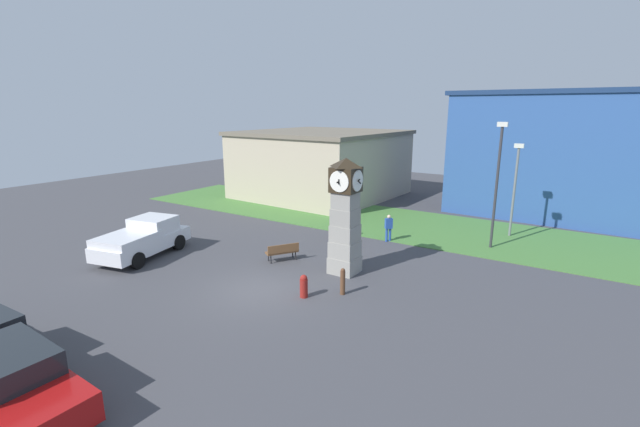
{
  "coord_description": "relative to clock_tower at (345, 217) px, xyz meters",
  "views": [
    {
      "loc": [
        11.07,
        -12.55,
        7.38
      ],
      "look_at": [
        0.81,
        3.46,
        2.67
      ],
      "focal_mm": 24.0,
      "sensor_mm": 36.0,
      "label": 1
    }
  ],
  "objects": [
    {
      "name": "ground_plane",
      "position": [
        -2.03,
        -3.65,
        -2.62
      ],
      "size": [
        70.9,
        70.9,
        0.0
      ],
      "primitive_type": "plane",
      "color": "#424247"
    },
    {
      "name": "clock_tower",
      "position": [
        0.0,
        0.0,
        0.0
      ],
      "size": [
        1.47,
        1.51,
        5.28
      ],
      "color": "gray",
      "rests_on": "ground_plane"
    },
    {
      "name": "bollard_near_tower",
      "position": [
        1.12,
        -2.14,
        -2.05
      ],
      "size": [
        0.2,
        0.2,
        1.12
      ],
      "color": "brown",
      "rests_on": "ground_plane"
    },
    {
      "name": "bollard_mid_row",
      "position": [
        -0.05,
        -3.22,
        -2.14
      ],
      "size": [
        0.32,
        0.32,
        0.95
      ],
      "color": "maroon",
      "rests_on": "ground_plane"
    },
    {
      "name": "car_by_building",
      "position": [
        -2.23,
        -12.59,
        -1.78
      ],
      "size": [
        4.61,
        2.2,
        1.65
      ],
      "color": "#A51111",
      "rests_on": "ground_plane"
    },
    {
      "name": "pickup_truck",
      "position": [
        -9.74,
        -3.59,
        -1.69
      ],
      "size": [
        3.1,
        5.33,
        1.85
      ],
      "color": "silver",
      "rests_on": "ground_plane"
    },
    {
      "name": "bench",
      "position": [
        -3.31,
        -0.37,
        -2.09
      ],
      "size": [
        1.32,
        1.63,
        0.9
      ],
      "color": "brown",
      "rests_on": "ground_plane"
    },
    {
      "name": "pedestrian_near_bench",
      "position": [
        -0.21,
        5.41,
        -1.74
      ],
      "size": [
        0.45,
        0.45,
        1.55
      ],
      "color": "#264CA5",
      "rests_on": "ground_plane"
    },
    {
      "name": "pedestrian_crossing_lot",
      "position": [
        -2.87,
        4.18,
        -1.66
      ],
      "size": [
        0.4,
        0.47,
        1.68
      ],
      "color": "red",
      "rests_on": "ground_plane"
    },
    {
      "name": "street_lamp_near_road",
      "position": [
        4.94,
        7.32,
        1.23
      ],
      "size": [
        0.5,
        0.24,
        6.69
      ],
      "color": "#333338",
      "rests_on": "ground_plane"
    },
    {
      "name": "street_lamp_far_side",
      "position": [
        5.41,
        10.21,
        0.58
      ],
      "size": [
        0.5,
        0.24,
        5.43
      ],
      "color": "slate",
      "rests_on": "ground_plane"
    },
    {
      "name": "warehouse_blue_far",
      "position": [
        -10.53,
        14.55,
        0.14
      ],
      "size": [
        12.4,
        12.72,
        5.49
      ],
      "color": "#B7A88E",
      "rests_on": "ground_plane"
    },
    {
      "name": "storefront_low_left",
      "position": [
        9.21,
        17.5,
        1.64
      ],
      "size": [
        18.71,
        8.41,
        8.51
      ],
      "color": "#2D5193",
      "rests_on": "ground_plane"
    },
    {
      "name": "grass_verge_far",
      "position": [
        -0.39,
        9.35,
        -2.6
      ],
      "size": [
        42.54,
        7.87,
        0.04
      ],
      "primitive_type": "cube",
      "color": "#477A38",
      "rests_on": "ground_plane"
    }
  ]
}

